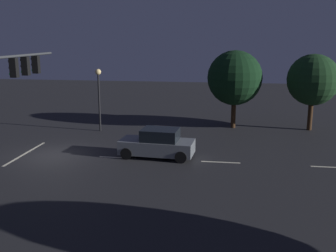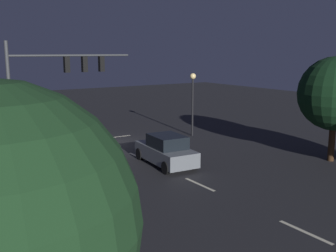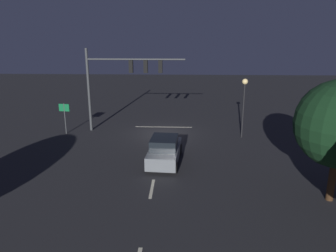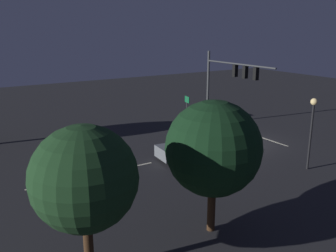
{
  "view_description": "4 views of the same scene",
  "coord_description": "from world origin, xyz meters",
  "px_view_note": "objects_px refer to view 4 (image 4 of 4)",
  "views": [
    {
      "loc": [
        21.18,
        10.1,
        6.89
      ],
      "look_at": [
        -1.04,
        6.84,
        1.76
      ],
      "focal_mm": 41.61,
      "sensor_mm": 36.0,
      "label": 1
    },
    {
      "loc": [
        11.04,
        24.14,
        6.19
      ],
      "look_at": [
        -0.02,
        7.22,
        2.38
      ],
      "focal_mm": 42.31,
      "sensor_mm": 36.0,
      "label": 2
    },
    {
      "loc": [
        -1.48,
        25.41,
        7.87
      ],
      "look_at": [
        -0.66,
        5.3,
        2.12
      ],
      "focal_mm": 34.38,
      "sensor_mm": 36.0,
      "label": 3
    },
    {
      "loc": [
        -20.52,
        20.37,
        8.88
      ],
      "look_at": [
        0.4,
        7.32,
        2.26
      ],
      "focal_mm": 39.5,
      "sensor_mm": 36.0,
      "label": 4
    }
  ],
  "objects_px": {
    "street_lamp_left_kerb": "(312,120)",
    "route_sign": "(187,103)",
    "traffic_signal_assembly": "(229,77)",
    "car_approaching": "(187,147)",
    "tree_left_far": "(213,148)",
    "tree_left_near": "(84,179)"
  },
  "relations": [
    {
      "from": "street_lamp_left_kerb",
      "to": "route_sign",
      "type": "relative_size",
      "value": 1.83
    },
    {
      "from": "tree_left_far",
      "to": "tree_left_near",
      "type": "bearing_deg",
      "value": 90.64
    },
    {
      "from": "street_lamp_left_kerb",
      "to": "tree_left_far",
      "type": "xyz_separation_m",
      "value": [
        -2.54,
        9.92,
        0.58
      ]
    },
    {
      "from": "street_lamp_left_kerb",
      "to": "tree_left_far",
      "type": "height_order",
      "value": "tree_left_far"
    },
    {
      "from": "traffic_signal_assembly",
      "to": "route_sign",
      "type": "distance_m",
      "value": 5.62
    },
    {
      "from": "street_lamp_left_kerb",
      "to": "route_sign",
      "type": "height_order",
      "value": "street_lamp_left_kerb"
    },
    {
      "from": "street_lamp_left_kerb",
      "to": "tree_left_far",
      "type": "distance_m",
      "value": 10.26
    },
    {
      "from": "traffic_signal_assembly",
      "to": "tree_left_near",
      "type": "distance_m",
      "value": 21.05
    },
    {
      "from": "route_sign",
      "to": "tree_left_far",
      "type": "xyz_separation_m",
      "value": [
        -16.78,
        10.34,
        2.04
      ]
    },
    {
      "from": "car_approaching",
      "to": "tree_left_near",
      "type": "bearing_deg",
      "value": 129.47
    },
    {
      "from": "street_lamp_left_kerb",
      "to": "route_sign",
      "type": "distance_m",
      "value": 14.32
    },
    {
      "from": "car_approaching",
      "to": "street_lamp_left_kerb",
      "type": "bearing_deg",
      "value": -137.21
    },
    {
      "from": "route_sign",
      "to": "tree_left_far",
      "type": "height_order",
      "value": "tree_left_far"
    },
    {
      "from": "car_approaching",
      "to": "tree_left_far",
      "type": "bearing_deg",
      "value": 151.68
    },
    {
      "from": "car_approaching",
      "to": "tree_left_far",
      "type": "height_order",
      "value": "tree_left_far"
    },
    {
      "from": "traffic_signal_assembly",
      "to": "tree_left_near",
      "type": "relative_size",
      "value": 1.4
    },
    {
      "from": "traffic_signal_assembly",
      "to": "tree_left_far",
      "type": "bearing_deg",
      "value": 136.68
    },
    {
      "from": "car_approaching",
      "to": "street_lamp_left_kerb",
      "type": "height_order",
      "value": "street_lamp_left_kerb"
    },
    {
      "from": "street_lamp_left_kerb",
      "to": "tree_left_near",
      "type": "xyz_separation_m",
      "value": [
        -2.6,
        15.66,
        0.52
      ]
    },
    {
      "from": "traffic_signal_assembly",
      "to": "route_sign",
      "type": "bearing_deg",
      "value": 12.89
    },
    {
      "from": "car_approaching",
      "to": "tree_left_near",
      "type": "xyz_separation_m",
      "value": [
        -8.44,
        10.25,
        3.01
      ]
    },
    {
      "from": "tree_left_near",
      "to": "car_approaching",
      "type": "bearing_deg",
      "value": -50.53
    }
  ]
}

